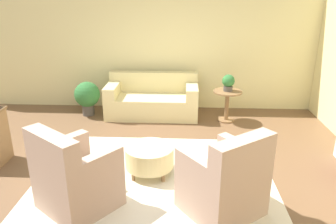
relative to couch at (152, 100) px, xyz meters
The scene contains 10 objects.
ground_plane 2.46m from the couch, 83.51° to the right, with size 16.00×16.00×0.00m, color brown.
wall_back 1.25m from the couch, 64.15° to the left, with size 9.87×0.12×2.80m.
rug 2.46m from the couch, 83.51° to the right, with size 3.26×2.42×0.01m.
couch is the anchor object (origin of this frame).
armchair_left 3.30m from the couch, 100.44° to the right, with size 1.10×1.09×1.03m.
armchair_right 3.44m from the couch, 70.47° to the right, with size 1.10×1.09×1.03m.
ottoman_table 2.41m from the couch, 85.40° to the right, with size 0.68×0.68×0.41m.
side_table 1.54m from the couch, 10.53° to the right, with size 0.56×0.56×0.63m.
potted_plant_on_side_table 1.61m from the couch, 10.53° to the right, with size 0.24×0.24×0.33m.
potted_plant_floor 1.36m from the couch, behind, with size 0.53×0.53×0.71m.
Camera 1 is at (0.40, -4.05, 2.43)m, focal length 35.00 mm.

